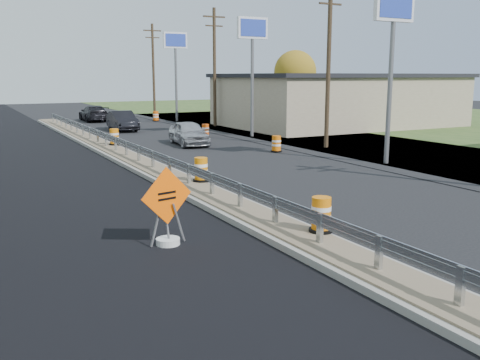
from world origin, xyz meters
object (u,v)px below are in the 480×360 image
barrel_median_mid (201,170)px  barrel_shoulder_mid (205,131)px  caution_sign (168,225)px  barrel_shoulder_far (156,116)px  car_silver (189,133)px  car_dark_mid (122,121)px  barrel_median_far (114,137)px  barrel_shoulder_near (276,144)px  barrel_median_near (321,215)px  car_dark_far (94,113)px

barrel_median_mid → barrel_shoulder_mid: barrel_median_mid is taller
caution_sign → barrel_shoulder_mid: caution_sign is taller
barrel_shoulder_far → car_silver: bearing=-102.8°
barrel_shoulder_far → car_dark_mid: car_dark_mid is taller
barrel_median_far → barrel_shoulder_near: bearing=-35.8°
barrel_shoulder_mid → barrel_median_near: bearing=-107.4°
barrel_shoulder_near → barrel_shoulder_mid: (-0.33, 8.65, -0.01)m
caution_sign → car_silver: (7.97, 17.76, 0.22)m
barrel_median_far → barrel_shoulder_near: 9.24m
barrel_median_near → barrel_shoulder_far: 37.45m
barrel_shoulder_mid → car_dark_far: size_ratio=0.17×
caution_sign → barrel_shoulder_near: 16.82m
car_silver → car_dark_far: (-1.07, 20.04, 0.00)m
barrel_median_far → barrel_shoulder_near: barrel_median_far is taller
barrel_median_far → car_dark_far: 19.97m
barrel_median_far → car_silver: (4.43, -0.35, 0.05)m
barrel_shoulder_far → barrel_shoulder_near: bearing=-92.3°
barrel_median_far → car_dark_far: (3.36, 19.68, 0.05)m
barrel_shoulder_far → car_dark_mid: bearing=-126.3°
barrel_median_far → barrel_shoulder_mid: (7.16, 3.24, -0.26)m
barrel_median_mid → barrel_median_far: 12.13m
caution_sign → barrel_shoulder_far: 37.02m
barrel_median_near → barrel_median_far: barrel_median_far is taller
barrel_median_far → barrel_median_mid: bearing=-90.0°
barrel_median_mid → barrel_median_far: size_ratio=0.97×
barrel_shoulder_near → barrel_shoulder_mid: 8.66m
barrel_median_near → barrel_shoulder_mid: barrel_median_near is taller
barrel_shoulder_near → caution_sign: bearing=-131.0°
barrel_median_near → car_dark_mid: bearing=83.6°
caution_sign → barrel_median_far: size_ratio=2.13×
caution_sign → barrel_shoulder_far: caution_sign is taller
caution_sign → car_dark_mid: bearing=63.5°
barrel_median_mid → car_silver: (4.42, 11.78, 0.06)m
barrel_median_near → barrel_shoulder_far: barrel_median_near is taller
barrel_median_near → barrel_shoulder_near: bearing=62.2°
car_dark_mid → car_dark_far: bearing=92.2°
car_silver → car_dark_far: same height
barrel_shoulder_far → car_dark_mid: 8.53m
barrel_median_mid → car_dark_mid: size_ratio=0.20×
barrel_median_far → barrel_shoulder_mid: 7.86m
barrel_shoulder_far → car_silver: size_ratio=0.22×
barrel_shoulder_near → car_silver: car_silver is taller
barrel_median_mid → barrel_median_far: barrel_median_far is taller
barrel_median_mid → car_silver: size_ratio=0.21×
caution_sign → barrel_shoulder_mid: size_ratio=2.26×
caution_sign → car_dark_mid: (6.86, 28.17, 0.24)m
caution_sign → car_dark_mid: caution_sign is taller
barrel_median_far → barrel_shoulder_near: size_ratio=1.03×
car_silver → car_dark_far: size_ratio=0.85×
barrel_median_far → car_silver: bearing=-4.6°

